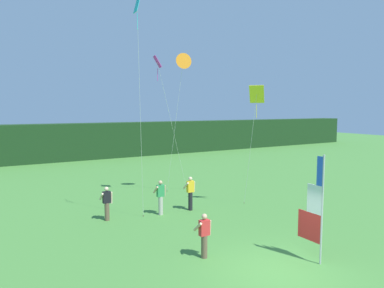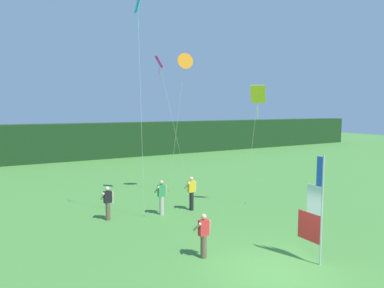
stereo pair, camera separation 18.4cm
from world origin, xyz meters
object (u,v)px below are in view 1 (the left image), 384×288
object	(u,v)px
person_far_right	(107,203)
kite_yellow_diamond_4	(256,98)
kite_cyan_diamond_3	(138,26)
person_mid_field	(161,196)
banner_flag	(315,210)
person_near_banner	(204,234)
kite_magenta_diamond_1	(160,73)
kite_orange_delta_0	(183,62)
person_far_left	(190,192)

from	to	relation	value
person_far_right	kite_yellow_diamond_4	xyz separation A→B (m)	(7.18, -2.08, 4.88)
kite_yellow_diamond_4	kite_cyan_diamond_3	bearing A→B (deg)	172.62
person_mid_field	kite_yellow_diamond_4	world-z (taller)	kite_yellow_diamond_4
banner_flag	person_near_banner	distance (m)	3.86
person_far_right	kite_magenta_diamond_1	distance (m)	7.94
person_mid_field	kite_cyan_diamond_3	xyz separation A→B (m)	(-1.40, -0.82, 7.83)
kite_magenta_diamond_1	person_far_right	bearing A→B (deg)	-147.93
person_near_banner	person_far_right	distance (m)	6.03
person_near_banner	kite_yellow_diamond_4	distance (m)	8.25
kite_orange_delta_0	kite_yellow_diamond_4	size ratio (longest dim) A/B	1.32
banner_flag	kite_magenta_diamond_1	bearing A→B (deg)	94.23
kite_yellow_diamond_4	kite_magenta_diamond_1	bearing A→B (deg)	124.90
kite_magenta_diamond_1	person_far_left	bearing A→B (deg)	-85.91
person_near_banner	person_far_right	world-z (taller)	person_far_right
person_mid_field	kite_orange_delta_0	size ratio (longest dim) A/B	0.20
person_far_right	kite_magenta_diamond_1	size ratio (longest dim) A/B	0.20
person_near_banner	person_mid_field	size ratio (longest dim) A/B	0.92
banner_flag	kite_orange_delta_0	xyz separation A→B (m)	(0.62, 10.23, 6.14)
person_far_right	kite_magenta_diamond_1	xyz separation A→B (m)	(3.99, 2.50, 6.40)
person_near_banner	person_mid_field	bearing A→B (deg)	80.73
person_far_left	kite_cyan_diamond_3	world-z (taller)	kite_cyan_diamond_3
kite_cyan_diamond_3	kite_orange_delta_0	bearing A→B (deg)	40.31
banner_flag	kite_magenta_diamond_1	world-z (taller)	kite_magenta_diamond_1
person_near_banner	kite_yellow_diamond_4	world-z (taller)	kite_yellow_diamond_4
person_far_left	kite_yellow_diamond_4	world-z (taller)	kite_yellow_diamond_4
person_near_banner	kite_magenta_diamond_1	size ratio (longest dim) A/B	0.19
banner_flag	kite_orange_delta_0	world-z (taller)	kite_orange_delta_0
person_mid_field	kite_yellow_diamond_4	xyz separation A→B (m)	(4.64, -1.60, 4.81)
person_far_left	kite_cyan_diamond_3	xyz separation A→B (m)	(-3.06, -0.75, 7.81)
person_far_right	kite_orange_delta_0	bearing A→B (deg)	23.10
banner_flag	kite_magenta_diamond_1	xyz separation A→B (m)	(-0.77, 10.43, 5.47)
person_mid_field	person_far_left	distance (m)	1.66
person_mid_field	kite_magenta_diamond_1	distance (m)	7.14
kite_yellow_diamond_4	banner_flag	bearing A→B (deg)	-112.50
person_mid_field	person_far_right	distance (m)	2.59
person_far_left	kite_cyan_diamond_3	size ratio (longest dim) A/B	0.18
person_far_left	kite_cyan_diamond_3	distance (m)	8.42
banner_flag	person_far_left	distance (m)	7.45
person_mid_field	kite_cyan_diamond_3	size ratio (longest dim) A/B	0.17
person_far_right	kite_yellow_diamond_4	bearing A→B (deg)	-16.16
kite_orange_delta_0	kite_magenta_diamond_1	world-z (taller)	kite_orange_delta_0
kite_orange_delta_0	kite_cyan_diamond_3	xyz separation A→B (m)	(-4.24, -3.59, 0.83)
banner_flag	person_near_banner	size ratio (longest dim) A/B	2.35
kite_cyan_diamond_3	kite_yellow_diamond_4	size ratio (longest dim) A/B	1.56
person_far_left	kite_orange_delta_0	xyz separation A→B (m)	(1.18, 2.84, 6.98)
person_near_banner	kite_cyan_diamond_3	distance (m)	9.11
kite_cyan_diamond_3	kite_yellow_diamond_4	world-z (taller)	kite_cyan_diamond_3
person_mid_field	person_far_right	bearing A→B (deg)	169.36
person_near_banner	person_far_right	size ratio (longest dim) A/B	0.99
banner_flag	person_far_right	size ratio (longest dim) A/B	2.32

